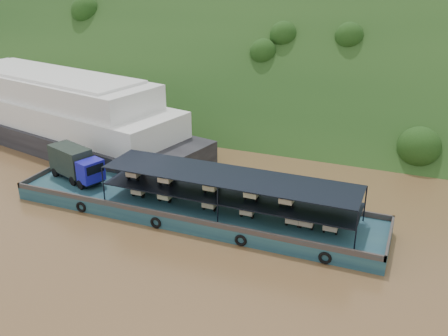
% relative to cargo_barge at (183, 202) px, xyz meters
% --- Properties ---
extents(ground, '(160.00, 160.00, 0.00)m').
position_rel_cargo_barge_xyz_m(ground, '(4.31, 1.47, -1.13)').
color(ground, brown).
rests_on(ground, ground).
extents(hillside, '(140.00, 39.60, 39.60)m').
position_rel_cargo_barge_xyz_m(hillside, '(4.31, 37.47, -1.13)').
color(hillside, '#153413').
rests_on(hillside, ground).
extents(cargo_barge, '(35.00, 7.18, 4.56)m').
position_rel_cargo_barge_xyz_m(cargo_barge, '(0.00, 0.00, 0.00)').
color(cargo_barge, '#133144').
rests_on(cargo_barge, ground).
extents(passenger_ferry, '(45.53, 20.34, 8.95)m').
position_rel_cargo_barge_xyz_m(passenger_ferry, '(-24.73, 12.28, 2.75)').
color(passenger_ferry, black).
rests_on(passenger_ferry, ground).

